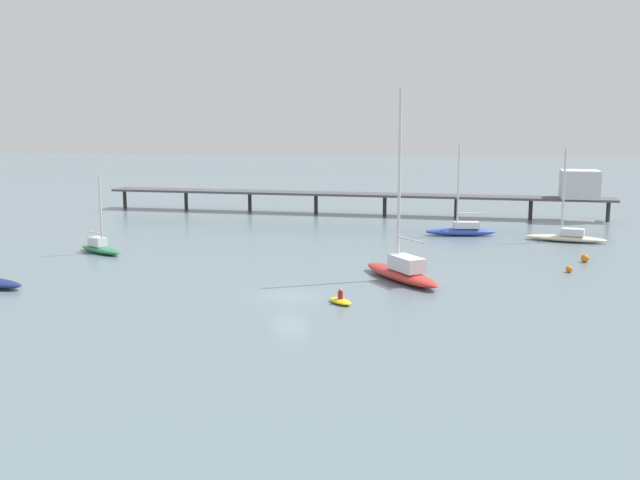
% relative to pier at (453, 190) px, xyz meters
% --- Properties ---
extents(ground_plane, '(400.00, 400.00, 0.00)m').
position_rel_pier_xyz_m(ground_plane, '(-13.51, -46.17, -3.56)').
color(ground_plane, slate).
extents(pier, '(67.36, 9.87, 6.36)m').
position_rel_pier_xyz_m(pier, '(0.00, 0.00, 0.00)').
color(pier, '#4C4C51').
rests_on(pier, ground_plane).
extents(sailboat_red, '(7.37, 9.50, 15.08)m').
position_rel_pier_xyz_m(sailboat_red, '(-5.55, -39.76, -2.64)').
color(sailboat_red, red).
rests_on(sailboat_red, ground_plane).
extents(sailboat_blue, '(7.82, 2.52, 10.05)m').
position_rel_pier_xyz_m(sailboat_blue, '(0.34, -15.40, -2.86)').
color(sailboat_blue, '#2D4CB7').
rests_on(sailboat_blue, ground_plane).
extents(sailboat_green, '(5.88, 4.68, 7.53)m').
position_rel_pier_xyz_m(sailboat_green, '(-34.68, -30.90, -2.96)').
color(sailboat_green, '#287F4C').
rests_on(sailboat_green, ground_plane).
extents(sailboat_cream, '(8.46, 4.16, 9.78)m').
position_rel_pier_xyz_m(sailboat_cream, '(11.08, -18.08, -2.94)').
color(sailboat_cream, beige).
rests_on(sailboat_cream, ground_plane).
extents(dinghy_yellow, '(2.22, 2.44, 1.14)m').
position_rel_pier_xyz_m(dinghy_yellow, '(-9.66, -47.89, -3.34)').
color(dinghy_yellow, yellow).
rests_on(dinghy_yellow, ground_plane).
extents(mooring_buoy_near, '(0.58, 0.58, 0.58)m').
position_rel_pier_xyz_m(mooring_buoy_near, '(8.32, -34.58, -3.27)').
color(mooring_buoy_near, orange).
rests_on(mooring_buoy_near, ground_plane).
extents(mooring_buoy_far, '(0.74, 0.74, 0.74)m').
position_rel_pier_xyz_m(mooring_buoy_far, '(10.59, -29.68, -3.19)').
color(mooring_buoy_far, orange).
rests_on(mooring_buoy_far, ground_plane).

